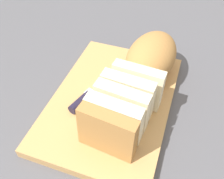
{
  "coord_description": "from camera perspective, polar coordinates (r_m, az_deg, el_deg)",
  "views": [
    {
      "loc": [
        0.38,
        0.13,
        0.47
      ],
      "look_at": [
        0.0,
        0.0,
        0.05
      ],
      "focal_mm": 39.58,
      "sensor_mm": 36.0,
      "label": 1
    }
  ],
  "objects": [
    {
      "name": "crumb_stray_right",
      "position": [
        0.58,
        2.44,
        -4.42
      ],
      "size": [
        0.01,
        0.01,
        0.01
      ],
      "primitive_type": "sphere",
      "color": "#996633",
      "rests_on": "cutting_board"
    },
    {
      "name": "ground_plane",
      "position": [
        0.62,
        0.0,
        -3.42
      ],
      "size": [
        3.0,
        3.0,
        0.0
      ],
      "primitive_type": "plane",
      "color": "#4C4C51"
    },
    {
      "name": "crumb_stray_left",
      "position": [
        0.63,
        1.49,
        1.37
      ],
      "size": [
        0.01,
        0.01,
        0.01
      ],
      "primitive_type": "sphere",
      "color": "#996633",
      "rests_on": "cutting_board"
    },
    {
      "name": "bread_knife",
      "position": [
        0.6,
        -5.14,
        -1.17
      ],
      "size": [
        0.26,
        0.1,
        0.02
      ],
      "rotation": [
        0.0,
        0.0,
        2.83
      ],
      "color": "silver",
      "rests_on": "cutting_board"
    },
    {
      "name": "crumb_near_knife",
      "position": [
        0.64,
        4.58,
        2.29
      ],
      "size": [
        0.01,
        0.01,
        0.01
      ],
      "primitive_type": "sphere",
      "color": "#996633",
      "rests_on": "cutting_board"
    },
    {
      "name": "cutting_board",
      "position": [
        0.61,
        0.0,
        -2.71
      ],
      "size": [
        0.4,
        0.28,
        0.02
      ],
      "primitive_type": "cube",
      "rotation": [
        0.0,
        0.0,
        -0.0
      ],
      "color": "tan",
      "rests_on": "ground_plane"
    },
    {
      "name": "bread_loaf",
      "position": [
        0.59,
        6.62,
        3.34
      ],
      "size": [
        0.38,
        0.16,
        0.1
      ],
      "rotation": [
        0.0,
        0.0,
        -0.11
      ],
      "color": "#A8753D",
      "rests_on": "cutting_board"
    },
    {
      "name": "crumb_near_loaf",
      "position": [
        0.56,
        3.03,
        -6.52
      ],
      "size": [
        0.01,
        0.01,
        0.01
      ],
      "primitive_type": "sphere",
      "color": "#996633",
      "rests_on": "cutting_board"
    }
  ]
}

